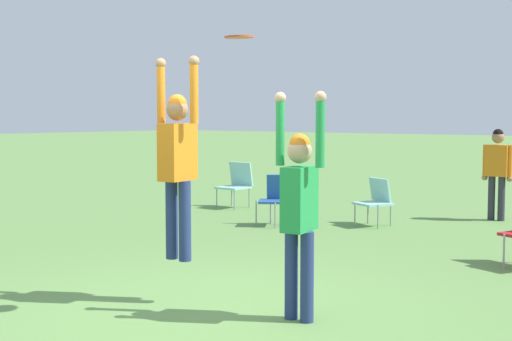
% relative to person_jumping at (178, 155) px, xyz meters
% --- Properties ---
extents(ground_plane, '(120.00, 120.00, 0.00)m').
position_rel_person_jumping_xyz_m(ground_plane, '(0.42, -0.15, -1.45)').
color(ground_plane, '#608C47').
extents(person_jumping, '(0.55, 0.42, 1.97)m').
position_rel_person_jumping_xyz_m(person_jumping, '(0.00, 0.00, 0.00)').
color(person_jumping, navy).
rests_on(person_jumping, ground_plane).
extents(person_defending, '(0.53, 0.41, 2.03)m').
position_rel_person_jumping_xyz_m(person_defending, '(1.29, 0.22, -0.38)').
color(person_defending, navy).
rests_on(person_defending, ground_plane).
extents(frisbee, '(0.26, 0.26, 0.02)m').
position_rel_person_jumping_xyz_m(frisbee, '(0.82, -0.06, 1.06)').
color(frisbee, '#E04C23').
extents(camping_chair_1, '(0.54, 0.58, 0.90)m').
position_rel_person_jumping_xyz_m(camping_chair_1, '(-4.19, 5.85, -0.94)').
color(camping_chair_1, gray).
rests_on(camping_chair_1, ground_plane).
extents(camping_chair_2, '(0.64, 0.71, 0.84)m').
position_rel_person_jumping_xyz_m(camping_chair_2, '(-2.21, 4.53, -0.95)').
color(camping_chair_2, gray).
rests_on(camping_chair_2, ground_plane).
extents(camping_chair_3, '(0.67, 0.72, 0.78)m').
position_rel_person_jumping_xyz_m(camping_chair_3, '(-0.88, 5.51, -0.99)').
color(camping_chair_3, gray).
rests_on(camping_chair_3, ground_plane).
extents(person_spectator_near, '(0.54, 0.21, 1.59)m').
position_rel_person_jumping_xyz_m(person_spectator_near, '(0.47, 7.35, -0.51)').
color(person_spectator_near, '#2D2D38').
rests_on(person_spectator_near, ground_plane).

